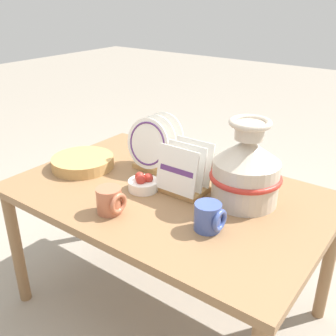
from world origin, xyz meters
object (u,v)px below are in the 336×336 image
at_px(dish_rack_square_plates, 185,176).
at_px(mug_cobalt_glaze, 209,217).
at_px(fruit_bowl, 143,183).
at_px(wicker_charger_stack, 83,162).
at_px(mug_terracotta_glaze, 110,201).
at_px(ceramic_vase, 246,169).
at_px(dish_rack_round_plates, 154,147).

xyz_separation_m(dish_rack_square_plates, mug_cobalt_glaze, (0.24, -0.19, -0.02)).
bearing_deg(fruit_bowl, wicker_charger_stack, 179.27).
height_order(mug_terracotta_glaze, fruit_bowl, mug_terracotta_glaze).
xyz_separation_m(wicker_charger_stack, fruit_bowl, (0.39, -0.00, 0.00)).
bearing_deg(dish_rack_square_plates, wicker_charger_stack, -170.79).
bearing_deg(dish_rack_square_plates, fruit_bowl, -148.78).
bearing_deg(wicker_charger_stack, ceramic_vase, 11.82).
bearing_deg(dish_rack_square_plates, mug_cobalt_glaze, -38.88).
height_order(dish_rack_square_plates, wicker_charger_stack, dish_rack_square_plates).
bearing_deg(wicker_charger_stack, fruit_bowl, -0.73).
bearing_deg(wicker_charger_stack, dish_rack_square_plates, 9.21).
distance_m(dish_rack_round_plates, mug_terracotta_glaze, 0.45).
distance_m(wicker_charger_stack, fruit_bowl, 0.39).
relative_size(dish_rack_round_plates, fruit_bowl, 1.98).
height_order(wicker_charger_stack, mug_terracotta_glaze, mug_terracotta_glaze).
distance_m(dish_rack_round_plates, mug_cobalt_glaze, 0.58).
relative_size(dish_rack_round_plates, mug_cobalt_glaze, 2.43).
height_order(ceramic_vase, mug_cobalt_glaze, ceramic_vase).
bearing_deg(fruit_bowl, dish_rack_square_plates, 31.22).
height_order(wicker_charger_stack, fruit_bowl, fruit_bowl).
xyz_separation_m(mug_terracotta_glaze, fruit_bowl, (-0.02, 0.22, -0.02)).
bearing_deg(wicker_charger_stack, dish_rack_round_plates, 34.23).
bearing_deg(mug_cobalt_glaze, dish_rack_round_plates, 148.53).
height_order(dish_rack_round_plates, mug_cobalt_glaze, dish_rack_round_plates).
relative_size(wicker_charger_stack, mug_terracotta_glaze, 2.79).
distance_m(ceramic_vase, dish_rack_square_plates, 0.26).
distance_m(ceramic_vase, mug_cobalt_glaze, 0.28).
relative_size(dish_rack_square_plates, wicker_charger_stack, 0.72).
distance_m(dish_rack_round_plates, dish_rack_square_plates, 0.28).
relative_size(dish_rack_round_plates, wicker_charger_stack, 0.87).
xyz_separation_m(dish_rack_square_plates, mug_terracotta_glaze, (-0.13, -0.32, -0.02)).
bearing_deg(dish_rack_round_plates, fruit_bowl, -63.66).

